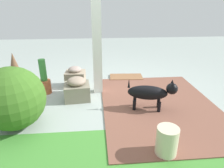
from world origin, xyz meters
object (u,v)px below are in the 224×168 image
at_px(porch_pillar, 97,33).
at_px(stone_planter_nearest, 75,77).
at_px(stone_planter_near, 77,89).
at_px(terracotta_pot_tall, 44,81).
at_px(doormat, 126,77).
at_px(dog, 151,93).
at_px(round_shrub, 13,98).
at_px(terracotta_pot_spiky, 15,69).
at_px(ceramic_urn, 167,141).

relative_size(porch_pillar, stone_planter_nearest, 5.31).
relative_size(stone_planter_near, terracotta_pot_tall, 0.71).
bearing_deg(doormat, dog, 96.10).
bearing_deg(stone_planter_nearest, round_shrub, 63.08).
distance_m(stone_planter_near, dog, 1.24).
height_order(dog, doormat, dog).
height_order(stone_planter_nearest, dog, dog).
distance_m(terracotta_pot_spiky, ceramic_urn, 3.27).
bearing_deg(dog, terracotta_pot_spiky, -28.21).
bearing_deg(doormat, stone_planter_near, 43.45).
height_order(stone_planter_near, terracotta_pot_tall, terracotta_pot_tall).
bearing_deg(terracotta_pot_tall, dog, 156.28).
height_order(dog, ceramic_urn, dog).
distance_m(round_shrub, ceramic_urn, 1.95).
xyz_separation_m(stone_planter_nearest, terracotta_pot_spiky, (1.21, -0.26, 0.12)).
bearing_deg(stone_planter_near, porch_pillar, -143.23).
distance_m(terracotta_pot_tall, doormat, 1.73).
relative_size(porch_pillar, dog, 2.89).
xyz_separation_m(terracotta_pot_spiky, ceramic_urn, (-2.35, 2.27, -0.14)).
relative_size(porch_pillar, stone_planter_near, 4.72).
relative_size(round_shrub, dog, 1.12).
height_order(round_shrub, dog, round_shrub).
xyz_separation_m(terracotta_pot_tall, doormat, (-1.59, -0.65, -0.21)).
distance_m(terracotta_pot_tall, terracotta_pot_spiky, 0.88).
bearing_deg(stone_planter_near, dog, 157.47).
height_order(porch_pillar, dog, porch_pillar).
xyz_separation_m(stone_planter_near, terracotta_pot_tall, (0.60, -0.29, 0.05)).
distance_m(stone_planter_nearest, terracotta_pot_tall, 0.60).
relative_size(stone_planter_near, terracotta_pot_spiky, 0.71).
height_order(terracotta_pot_spiky, dog, terracotta_pot_spiky).
relative_size(terracotta_pot_tall, ceramic_urn, 1.88).
bearing_deg(porch_pillar, stone_planter_near, 36.77).
xyz_separation_m(stone_planter_near, round_shrub, (0.74, 0.74, 0.23)).
relative_size(stone_planter_near, ceramic_urn, 1.34).
bearing_deg(porch_pillar, terracotta_pot_spiky, -18.70).
relative_size(round_shrub, terracotta_pot_spiky, 1.29).
distance_m(dog, doormat, 1.45).
xyz_separation_m(round_shrub, doormat, (-1.73, -1.68, -0.40)).
height_order(ceramic_urn, doormat, ceramic_urn).
bearing_deg(round_shrub, dog, -172.01).
bearing_deg(dog, doormat, -83.90).
xyz_separation_m(porch_pillar, doormat, (-0.63, -0.67, -1.05)).
height_order(stone_planter_near, ceramic_urn, stone_planter_near).
relative_size(porch_pillar, terracotta_pot_spiky, 3.35).
relative_size(round_shrub, terracotta_pot_tall, 1.29).
bearing_deg(stone_planter_nearest, terracotta_pot_spiky, -11.91).
distance_m(porch_pillar, terracotta_pot_tall, 1.28).
xyz_separation_m(terracotta_pot_tall, terracotta_pot_spiky, (0.69, -0.54, 0.08)).
bearing_deg(terracotta_pot_tall, round_shrub, 82.24).
relative_size(stone_planter_nearest, stone_planter_near, 0.89).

